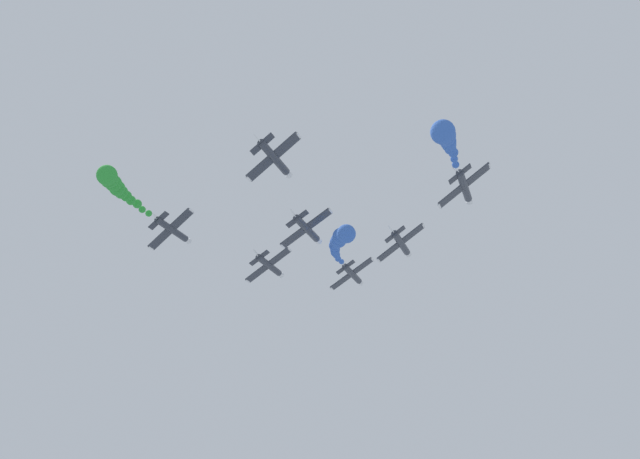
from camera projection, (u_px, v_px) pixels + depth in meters
The scene contains 10 objects.
airplane_lead at pixel (352, 274), 121.57m from camera, with size 8.32×10.35×5.33m.
smoke_trail_lead at pixel (340, 240), 101.08m from camera, with size 8.38×20.15×4.43m.
airplane_left_inner at pixel (269, 266), 115.37m from camera, with size 8.26×10.35×5.44m.
airplane_right_inner at pixel (401, 243), 107.84m from camera, with size 8.16×10.35×5.59m.
airplane_left_outer at pixel (307, 229), 102.14m from camera, with size 8.32×10.35×5.33m.
airplane_right_outer at pixel (172, 230), 110.37m from camera, with size 7.62×10.35×6.35m.
smoke_trail_right_outer at pixel (116, 185), 91.08m from camera, with size 7.22×19.50×4.57m.
airplane_trailing at pixel (464, 187), 95.46m from camera, with size 8.06×10.35×5.74m.
smoke_trail_trailing at pixel (446, 138), 75.26m from camera, with size 2.96×20.78×7.58m.
airplane_high_slot at pixel (275, 158), 92.33m from camera, with size 7.84×10.35×6.05m.
Camera 1 is at (32.41, -92.68, 49.72)m, focal length 37.12 mm.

